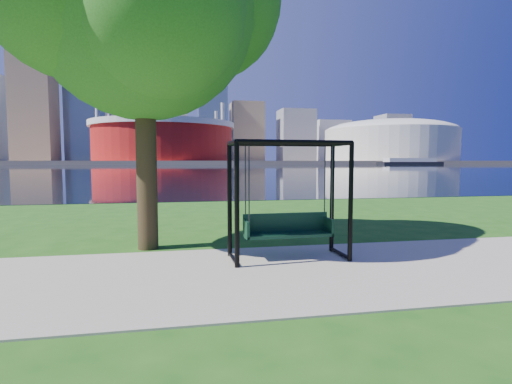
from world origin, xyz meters
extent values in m
plane|color=#1E5114|center=(0.00, 0.00, 0.00)|extent=(900.00, 900.00, 0.00)
cube|color=#9E937F|center=(0.00, -0.50, 0.01)|extent=(120.00, 4.00, 0.03)
cube|color=black|center=(0.00, 102.00, 0.01)|extent=(900.00, 180.00, 0.02)
cube|color=#937F60|center=(0.00, 306.00, 1.00)|extent=(900.00, 228.00, 2.00)
cylinder|color=maroon|center=(-10.00, 235.00, 13.00)|extent=(80.00, 80.00, 22.00)
cylinder|color=silver|center=(-10.00, 235.00, 22.50)|extent=(83.00, 83.00, 3.00)
cylinder|color=silver|center=(22.91, 254.00, 18.00)|extent=(2.00, 2.00, 32.00)
cylinder|color=silver|center=(-42.91, 254.00, 18.00)|extent=(2.00, 2.00, 32.00)
cylinder|color=silver|center=(-42.91, 216.00, 18.00)|extent=(2.00, 2.00, 32.00)
cylinder|color=silver|center=(22.91, 216.00, 18.00)|extent=(2.00, 2.00, 32.00)
cylinder|color=beige|center=(135.00, 235.00, 12.00)|extent=(84.00, 84.00, 20.00)
ellipsoid|color=beige|center=(135.00, 235.00, 21.00)|extent=(84.00, 84.00, 15.12)
cube|color=#998466|center=(-100.00, 300.00, 46.00)|extent=(26.00, 26.00, 88.00)
cube|color=slate|center=(-70.00, 325.00, 49.50)|extent=(30.00, 24.00, 95.00)
cube|color=gray|center=(-40.00, 305.00, 38.00)|extent=(24.00, 24.00, 72.00)
cube|color=silver|center=(-10.00, 335.00, 42.00)|extent=(32.00, 28.00, 80.00)
cube|color=slate|center=(25.00, 310.00, 31.00)|extent=(22.00, 22.00, 58.00)
cube|color=#998466|center=(55.00, 325.00, 26.00)|extent=(26.00, 26.00, 48.00)
cube|color=gray|center=(95.00, 315.00, 23.00)|extent=(28.00, 24.00, 42.00)
cube|color=silver|center=(135.00, 340.00, 20.00)|extent=(30.00, 26.00, 36.00)
cube|color=gray|center=(185.00, 320.00, 22.00)|extent=(24.00, 24.00, 40.00)
cube|color=#998466|center=(225.00, 335.00, 18.00)|extent=(26.00, 26.00, 32.00)
sphere|color=#998466|center=(-100.00, 300.00, 93.50)|extent=(10.00, 10.00, 10.00)
cylinder|color=black|center=(-0.49, -0.07, 1.15)|extent=(0.09, 0.09, 2.30)
cylinder|color=black|center=(1.71, -0.02, 1.15)|extent=(0.09, 0.09, 2.30)
cylinder|color=black|center=(-0.51, 0.83, 1.15)|extent=(0.09, 0.09, 2.30)
cylinder|color=black|center=(1.69, 0.88, 1.15)|extent=(0.09, 0.09, 2.30)
cylinder|color=black|center=(0.61, -0.05, 2.30)|extent=(2.20, 0.13, 0.09)
cylinder|color=black|center=(0.59, 0.85, 2.30)|extent=(2.20, 0.13, 0.09)
cylinder|color=black|center=(-0.50, 0.38, 2.30)|extent=(0.11, 0.90, 0.09)
cylinder|color=black|center=(-0.50, 0.38, 0.08)|extent=(0.09, 0.90, 0.07)
cylinder|color=black|center=(1.70, 0.43, 2.30)|extent=(0.11, 0.90, 0.09)
cylinder|color=black|center=(1.70, 0.43, 0.08)|extent=(0.09, 0.90, 0.07)
cube|color=black|center=(0.60, 0.40, 0.50)|extent=(1.76, 0.48, 0.06)
cube|color=black|center=(0.60, 0.60, 0.72)|extent=(1.75, 0.09, 0.38)
cube|color=black|center=(-0.24, 0.39, 0.64)|extent=(0.06, 0.45, 0.34)
cube|color=black|center=(1.44, 0.42, 0.64)|extent=(0.06, 0.45, 0.34)
cylinder|color=#2E2E33|center=(-0.22, 0.20, 1.52)|extent=(0.02, 0.02, 1.45)
cylinder|color=#2E2E33|center=(1.43, 0.24, 1.52)|extent=(0.02, 0.02, 1.45)
cylinder|color=#2E2E33|center=(-0.23, 0.57, 1.52)|extent=(0.02, 0.02, 1.45)
cylinder|color=#2E2E33|center=(1.42, 0.61, 1.52)|extent=(0.02, 0.02, 1.45)
cylinder|color=#2E2414|center=(-2.20, 1.98, 2.23)|extent=(0.45, 0.45, 4.46)
sphere|color=#29601C|center=(-2.20, 1.98, 5.27)|extent=(4.87, 4.87, 4.87)
sphere|color=#29601C|center=(-0.88, 2.59, 5.68)|extent=(3.65, 3.65, 3.65)
sphere|color=#29601C|center=(-1.79, 0.87, 4.77)|extent=(3.25, 3.25, 3.25)
cube|color=black|center=(118.13, 184.04, 0.69)|extent=(33.64, 9.60, 1.34)
cube|color=silver|center=(118.13, 184.04, 2.36)|extent=(26.91, 7.79, 2.01)
camera|label=1|loc=(-1.51, -7.11, 1.96)|focal=28.00mm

